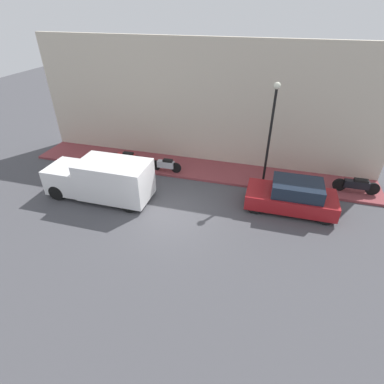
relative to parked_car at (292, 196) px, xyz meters
name	(u,v)px	position (x,y,z in m)	size (l,w,h in m)	color
ground_plane	(171,214)	(-1.86, 5.18, -0.69)	(60.00, 60.00, 0.00)	#47474C
sidewalk	(196,169)	(2.49, 5.18, -0.62)	(2.37, 19.28, 0.13)	brown
building_facade	(202,105)	(3.83, 5.18, 2.66)	(0.30, 19.28, 6.70)	beige
parked_car	(292,196)	(0.00, 0.00, 0.00)	(1.79, 3.96, 1.44)	maroon
delivery_van	(101,179)	(-1.40, 8.83, 0.32)	(1.87, 5.05, 1.96)	white
motorcycle_red	(127,158)	(1.76, 9.08, -0.11)	(0.30, 2.00, 0.80)	#B21E1E
scooter_silver	(166,165)	(1.66, 6.66, -0.16)	(0.30, 1.76, 0.73)	#B7B7BF
motorcycle_black	(357,185)	(2.10, -3.06, -0.13)	(0.30, 2.14, 0.76)	black
streetlamp	(271,125)	(1.74, 1.38, 2.62)	(0.31, 0.31, 5.08)	black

